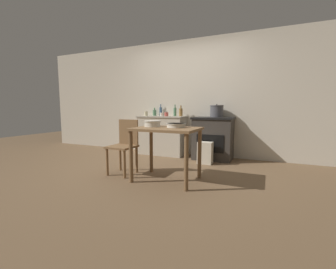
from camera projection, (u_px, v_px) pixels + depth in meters
ground_plane at (156, 171)px, 3.77m from camera, size 14.00×14.00×0.00m
wall_back at (188, 98)px, 5.06m from camera, size 8.00×0.07×2.55m
counter_cabinet at (162, 135)px, 5.12m from camera, size 1.08×0.51×0.87m
stove at (213, 138)px, 4.61m from camera, size 0.81×0.58×0.87m
work_table at (166, 137)px, 3.23m from camera, size 0.92×0.69×0.77m
chair at (124, 144)px, 3.61m from camera, size 0.41×0.41×0.87m
flour_sack at (205, 153)px, 4.26m from camera, size 0.27×0.19×0.41m
stock_pot at (217, 111)px, 4.59m from camera, size 0.28×0.28×0.27m
mixing_bowl_large at (176, 125)px, 3.25m from camera, size 0.29×0.29×0.06m
mixing_bowl_small at (152, 123)px, 3.37m from camera, size 0.26×0.26×0.09m
bottle_far_left at (155, 113)px, 5.28m from camera, size 0.08×0.08×0.19m
bottle_left at (175, 112)px, 5.03m from camera, size 0.07×0.07×0.25m
bottle_mid_left at (161, 111)px, 5.27m from camera, size 0.06×0.06×0.27m
bottle_center_left at (181, 112)px, 4.97m from camera, size 0.08×0.08×0.24m
cup_center at (162, 114)px, 5.01m from camera, size 0.07×0.07×0.08m
cup_center_right at (166, 114)px, 4.93m from camera, size 0.09×0.09×0.09m
cup_mid_right at (146, 114)px, 5.19m from camera, size 0.08×0.08×0.10m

